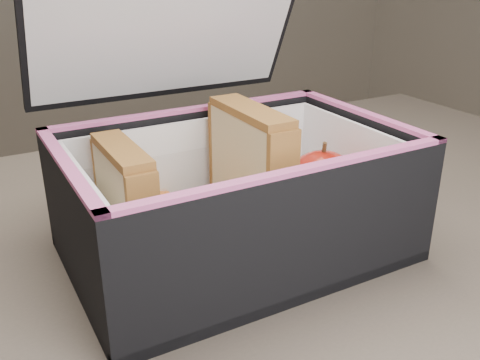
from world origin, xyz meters
The scene contains 7 objects.
lunch_bag centered at (0.04, 0.04, 0.81)m, with size 0.29×0.27×0.27m.
plastic_tub centered at (0.00, 0.05, 0.80)m, with size 0.16×0.11×0.07m, color white, non-canonical shape.
sandwich_left centered at (-0.06, 0.05, 0.81)m, with size 0.02×0.09×0.10m.
sandwich_right centered at (0.06, 0.05, 0.82)m, with size 0.03×0.10×0.11m.
carrot_sticks centered at (0.00, 0.05, 0.78)m, with size 0.04×0.14×0.03m.
paper_napkin centered at (0.12, 0.03, 0.77)m, with size 0.08×0.08×0.01m, color white.
red_apple centered at (0.12, 0.02, 0.80)m, with size 0.09×0.09×0.07m.
Camera 1 is at (-0.17, -0.34, 1.00)m, focal length 40.00 mm.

